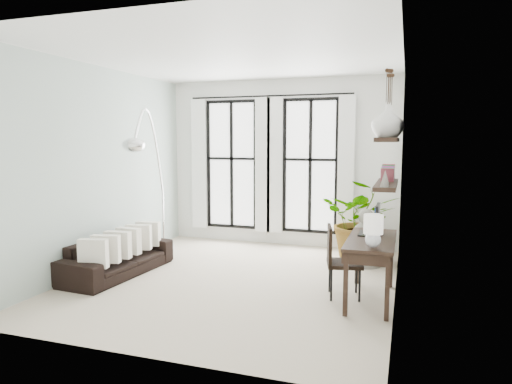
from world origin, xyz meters
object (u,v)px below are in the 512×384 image
at_px(sofa, 118,256).
at_px(plant, 362,220).
at_px(buddha, 365,242).
at_px(desk_chair, 338,257).
at_px(arc_lamp, 149,144).
at_px(desk, 371,244).

xyz_separation_m(sofa, plant, (3.45, 1.99, 0.42)).
bearing_deg(plant, buddha, -72.34).
relative_size(desk_chair, buddha, 1.00).
bearing_deg(arc_lamp, desk, -12.59).
height_order(desk_chair, arc_lamp, arc_lamp).
height_order(arc_lamp, buddha, arc_lamp).
distance_m(plant, arc_lamp, 3.78).
distance_m(sofa, buddha, 3.93).
relative_size(sofa, plant, 1.36).
relative_size(sofa, desk_chair, 2.03).
xyz_separation_m(desk, arc_lamp, (-3.64, 0.81, 1.23)).
height_order(sofa, plant, plant).
height_order(sofa, desk, desk).
height_order(sofa, buddha, buddha).
bearing_deg(buddha, plant, 107.66).
distance_m(plant, desk_chair, 1.95).
xyz_separation_m(desk_chair, arc_lamp, (-3.23, 0.74, 1.45)).
bearing_deg(desk_chair, sofa, 168.43).
bearing_deg(sofa, desk_chair, -84.80).
xyz_separation_m(sofa, desk, (3.74, -0.02, 0.47)).
bearing_deg(sofa, arc_lamp, -3.03).
relative_size(desk_chair, arc_lamp, 0.37).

